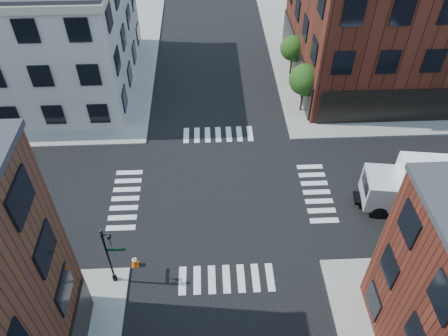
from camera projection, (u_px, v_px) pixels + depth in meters
ground at (222, 195)px, 31.88m from camera, size 120.00×120.00×0.00m
sidewalk_ne at (405, 47)px, 47.68m from camera, size 30.00×30.00×0.15m
sidewalk_nw at (16, 56)px, 46.29m from camera, size 30.00×30.00×0.15m
building_ne at (437, 15)px, 39.96m from camera, size 25.00×16.00×12.00m
building_nw at (2, 29)px, 38.99m from camera, size 22.00×16.00×11.00m
tree_near at (305, 81)px, 37.14m from camera, size 2.69×2.69×4.49m
tree_far at (293, 49)px, 41.67m from camera, size 2.43×2.43×4.07m
signal_pole at (109, 251)px, 24.86m from camera, size 1.29×1.24×4.60m
box_truck at (433, 188)px, 29.56m from camera, size 9.07×3.83×4.00m
traffic_cone at (135, 261)px, 27.31m from camera, size 0.47×0.47×0.80m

